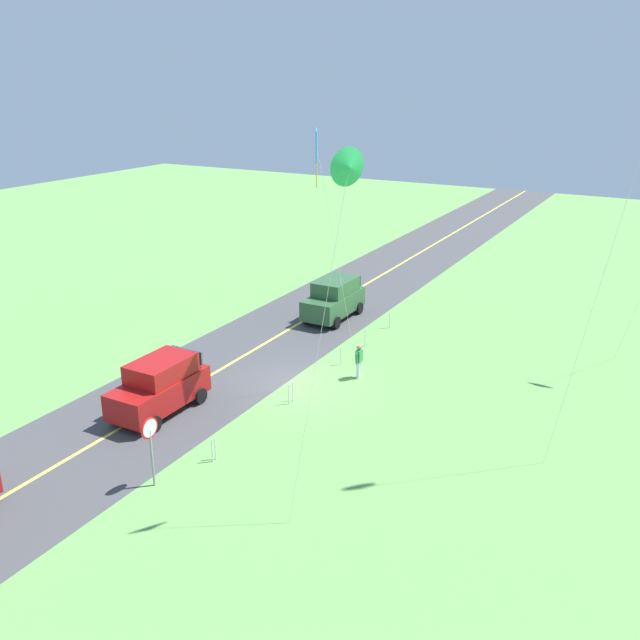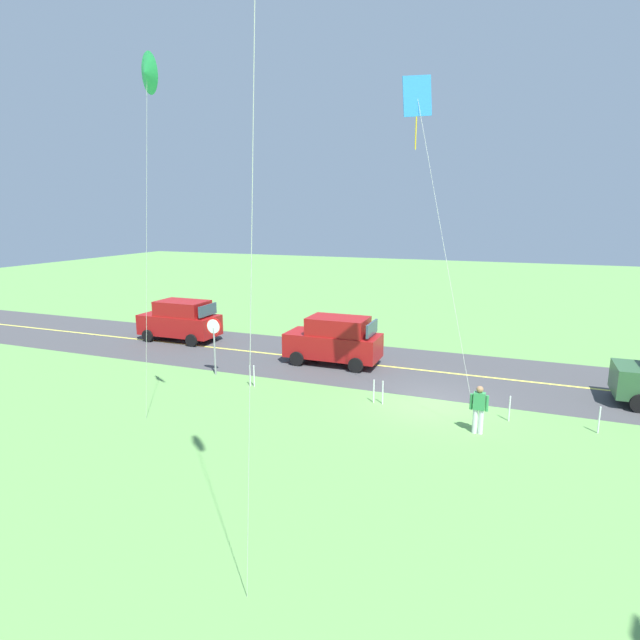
% 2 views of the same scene
% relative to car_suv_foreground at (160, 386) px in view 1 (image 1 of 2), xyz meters
% --- Properties ---
extents(ground_plane, '(120.00, 120.00, 0.10)m').
position_rel_car_suv_foreground_xyz_m(ground_plane, '(-5.11, 3.56, -1.20)').
color(ground_plane, '#60994C').
extents(asphalt_road, '(120.00, 7.00, 0.00)m').
position_rel_car_suv_foreground_xyz_m(asphalt_road, '(-5.11, -0.44, -1.15)').
color(asphalt_road, '#424244').
rests_on(asphalt_road, ground).
extents(road_centre_stripe, '(120.00, 0.16, 0.00)m').
position_rel_car_suv_foreground_xyz_m(road_centre_stripe, '(-5.11, -0.44, -1.15)').
color(road_centre_stripe, '#E5E04C').
rests_on(road_centre_stripe, asphalt_road).
extents(car_suv_foreground, '(4.40, 2.12, 2.24)m').
position_rel_car_suv_foreground_xyz_m(car_suv_foreground, '(0.00, 0.00, 0.00)').
color(car_suv_foreground, maroon).
rests_on(car_suv_foreground, ground).
extents(car_parked_west_near, '(4.40, 2.12, 2.24)m').
position_rel_car_suv_foreground_xyz_m(car_parked_west_near, '(-13.68, 0.81, 0.00)').
color(car_parked_west_near, '#2D5633').
rests_on(car_parked_west_near, ground).
extents(stop_sign, '(0.76, 0.08, 2.56)m').
position_rel_car_suv_foreground_xyz_m(stop_sign, '(4.32, 3.46, 0.65)').
color(stop_sign, gray).
rests_on(stop_sign, ground).
extents(person_adult_near, '(0.58, 0.22, 1.60)m').
position_rel_car_suv_foreground_xyz_m(person_adult_near, '(-6.91, 5.67, -0.29)').
color(person_adult_near, silver).
rests_on(person_adult_near, ground).
extents(kite_red_low, '(2.95, 1.05, 11.18)m').
position_rel_car_suv_foreground_xyz_m(kite_red_low, '(-4.46, 4.89, 9.18)').
color(kite_red_low, silver).
rests_on(kite_red_low, ground).
extents(kite_green_far, '(2.33, 1.39, 11.28)m').
position_rel_car_suv_foreground_xyz_m(kite_green_far, '(2.12, 9.53, 9.52)').
color(kite_green_far, silver).
rests_on(kite_green_far, ground).
extents(fence_post_0, '(0.05, 0.05, 0.90)m').
position_rel_car_suv_foreground_xyz_m(fence_post_0, '(-13.67, 4.26, -0.70)').
color(fence_post_0, silver).
rests_on(fence_post_0, ground).
extents(fence_post_1, '(0.05, 0.05, 0.90)m').
position_rel_car_suv_foreground_xyz_m(fence_post_1, '(-10.55, 4.26, -0.70)').
color(fence_post_1, silver).
rests_on(fence_post_1, ground).
extents(fence_post_2, '(0.05, 0.05, 0.90)m').
position_rel_car_suv_foreground_xyz_m(fence_post_2, '(-7.84, 4.26, -0.70)').
color(fence_post_2, silver).
rests_on(fence_post_2, ground).
extents(fence_post_3, '(0.05, 0.05, 0.90)m').
position_rel_car_suv_foreground_xyz_m(fence_post_3, '(-3.42, 4.26, -0.70)').
color(fence_post_3, silver).
rests_on(fence_post_3, ground).
extents(fence_post_4, '(0.05, 0.05, 0.90)m').
position_rel_car_suv_foreground_xyz_m(fence_post_4, '(-3.08, 4.26, -0.70)').
color(fence_post_4, silver).
rests_on(fence_post_4, ground).
extents(fence_post_5, '(0.05, 0.05, 0.90)m').
position_rel_car_suv_foreground_xyz_m(fence_post_5, '(2.15, 4.26, -0.70)').
color(fence_post_5, silver).
rests_on(fence_post_5, ground).
extents(fence_post_6, '(0.05, 0.05, 0.90)m').
position_rel_car_suv_foreground_xyz_m(fence_post_6, '(1.97, 4.26, -0.70)').
color(fence_post_6, silver).
rests_on(fence_post_6, ground).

